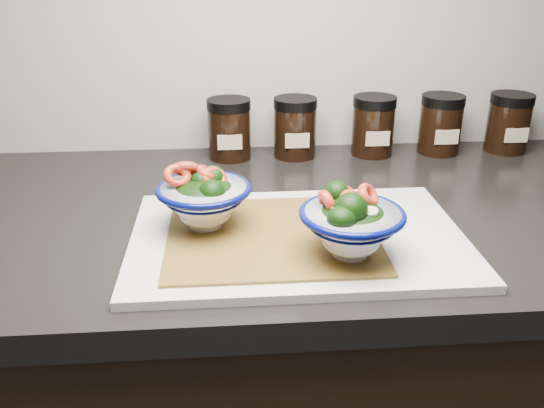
{
  "coord_description": "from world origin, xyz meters",
  "views": [
    {
      "loc": [
        -0.25,
        0.64,
        1.27
      ],
      "look_at": [
        -0.2,
        1.33,
        0.96
      ],
      "focal_mm": 38.0,
      "sensor_mm": 36.0,
      "label": 1
    }
  ],
  "objects": [
    {
      "name": "bowl_right",
      "position": [
        -0.11,
        1.27,
        0.96
      ],
      "size": [
        0.13,
        0.13,
        0.09
      ],
      "rotation": [
        0.0,
        0.0,
        0.36
      ],
      "color": "white",
      "rests_on": "bamboo_mat"
    },
    {
      "name": "spice_jar_c",
      "position": [
        0.02,
        1.69,
        0.96
      ],
      "size": [
        0.08,
        0.08,
        0.11
      ],
      "color": "black",
      "rests_on": "countertop"
    },
    {
      "name": "spice_jar_b",
      "position": [
        -0.13,
        1.69,
        0.96
      ],
      "size": [
        0.08,
        0.08,
        0.11
      ],
      "color": "black",
      "rests_on": "countertop"
    },
    {
      "name": "countertop",
      "position": [
        0.0,
        1.45,
        0.88
      ],
      "size": [
        3.5,
        0.6,
        0.04
      ],
      "primitive_type": "cube",
      "color": "black",
      "rests_on": "cabinet"
    },
    {
      "name": "bowl_left",
      "position": [
        -0.29,
        1.36,
        0.96
      ],
      "size": [
        0.13,
        0.13,
        0.1
      ],
      "rotation": [
        0.0,
        0.0,
        -0.15
      ],
      "color": "white",
      "rests_on": "bamboo_mat"
    },
    {
      "name": "spice_jar_a",
      "position": [
        -0.25,
        1.69,
        0.96
      ],
      "size": [
        0.08,
        0.08,
        0.11
      ],
      "color": "black",
      "rests_on": "countertop"
    },
    {
      "name": "spice_jar_d",
      "position": [
        0.16,
        1.69,
        0.96
      ],
      "size": [
        0.08,
        0.08,
        0.11
      ],
      "color": "black",
      "rests_on": "countertop"
    },
    {
      "name": "spice_jar_e",
      "position": [
        0.29,
        1.69,
        0.96
      ],
      "size": [
        0.08,
        0.08,
        0.11
      ],
      "color": "black",
      "rests_on": "countertop"
    },
    {
      "name": "bamboo_mat",
      "position": [
        -0.2,
        1.33,
        0.91
      ],
      "size": [
        0.28,
        0.24,
        0.0
      ],
      "primitive_type": "cube",
      "color": "#A38031",
      "rests_on": "cutting_board"
    },
    {
      "name": "cutting_board",
      "position": [
        -0.16,
        1.33,
        0.91
      ],
      "size": [
        0.45,
        0.3,
        0.01
      ],
      "primitive_type": "cube",
      "color": "silver",
      "rests_on": "countertop"
    }
  ]
}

